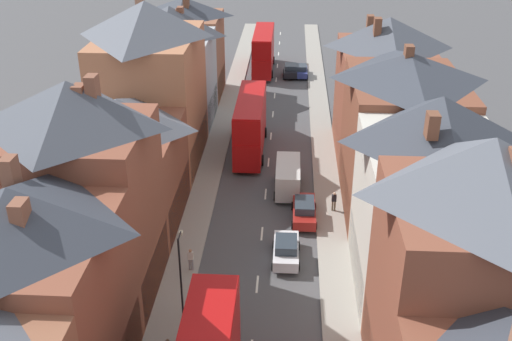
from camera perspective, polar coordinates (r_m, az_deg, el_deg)
pavement_left at (r=56.81m, az=-3.87°, el=1.87°), size 2.20×104.00×0.14m
pavement_right at (r=56.49m, az=6.46°, el=1.60°), size 2.20×104.00×0.14m
centre_line_dashes at (r=54.65m, az=1.20°, el=0.80°), size 0.14×97.80×0.01m
terrace_row_left at (r=41.83m, az=-13.56°, el=0.70°), size 8.00×70.68×14.45m
terrace_row_right at (r=35.43m, az=16.71°, el=-4.26°), size 8.00×55.17×14.24m
double_decker_bus_lead at (r=79.65m, az=0.71°, el=11.40°), size 2.74×10.80×5.30m
double_decker_bus_mid_street at (r=55.73m, az=-0.54°, el=4.50°), size 2.74×10.80×5.30m
car_near_silver at (r=41.03m, az=2.88°, el=-7.53°), size 1.90×4.02×1.67m
car_parked_left_a at (r=77.95m, az=3.31°, el=9.50°), size 1.90×3.95×1.67m
car_mid_black at (r=45.59m, az=4.61°, el=-3.77°), size 1.90×4.55×1.67m
car_parked_left_b at (r=78.01m, az=4.28°, el=9.45°), size 1.90×3.85×1.59m
delivery_van at (r=49.26m, az=3.06°, el=-0.58°), size 2.20×5.20×2.41m
pedestrian_mid_left at (r=40.04m, az=-6.23°, el=-8.31°), size 0.36×0.22×1.61m
pedestrian_mid_right at (r=46.70m, az=7.44°, el=-2.85°), size 0.36×0.22×1.61m
street_lamp at (r=35.26m, az=-7.18°, el=-9.43°), size 0.20×1.12×5.50m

